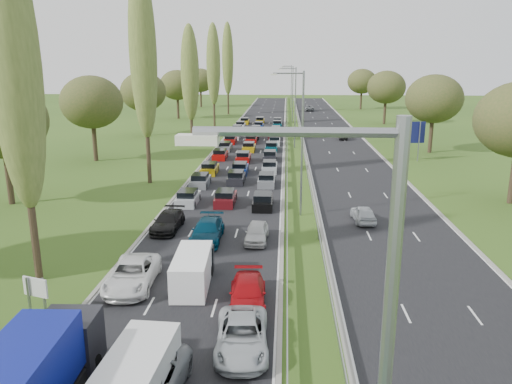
# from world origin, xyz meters

# --- Properties ---
(ground) EXTENTS (260.00, 260.00, 0.00)m
(ground) POSITION_xyz_m (4.50, 80.00, 0.00)
(ground) COLOR #314E18
(ground) RESTS_ON ground
(near_carriageway) EXTENTS (10.50, 215.00, 0.04)m
(near_carriageway) POSITION_xyz_m (-2.25, 82.50, 0.00)
(near_carriageway) COLOR black
(near_carriageway) RESTS_ON ground
(far_carriageway) EXTENTS (10.50, 215.00, 0.04)m
(far_carriageway) POSITION_xyz_m (11.25, 82.50, 0.00)
(far_carriageway) COLOR black
(far_carriageway) RESTS_ON ground
(central_reservation) EXTENTS (2.36, 215.00, 0.32)m
(central_reservation) POSITION_xyz_m (4.50, 82.50, 0.55)
(central_reservation) COLOR gray
(central_reservation) RESTS_ON ground
(lamp_columns) EXTENTS (0.18, 140.18, 12.00)m
(lamp_columns) POSITION_xyz_m (4.50, 78.00, 6.00)
(lamp_columns) COLOR gray
(lamp_columns) RESTS_ON ground
(poplar_row) EXTENTS (2.80, 127.80, 22.44)m
(poplar_row) POSITION_xyz_m (-11.50, 68.17, 12.39)
(poplar_row) COLOR #2D2116
(poplar_row) RESTS_ON ground
(woodland_left) EXTENTS (8.00, 166.00, 11.10)m
(woodland_left) POSITION_xyz_m (-22.00, 62.63, 7.68)
(woodland_left) COLOR #2D2116
(woodland_left) RESTS_ON ground
(woodland_right) EXTENTS (8.00, 153.00, 11.10)m
(woodland_right) POSITION_xyz_m (24.00, 66.67, 7.68)
(woodland_right) COLOR #2D2116
(woodland_right) RESTS_ON ground
(traffic_queue_fill) EXTENTS (9.10, 68.69, 0.80)m
(traffic_queue_fill) POSITION_xyz_m (-2.27, 77.50, 0.44)
(traffic_queue_fill) COLOR #B2B7BC
(traffic_queue_fill) RESTS_ON ground
(near_car_2) EXTENTS (2.82, 5.62, 1.53)m
(near_car_2) POSITION_xyz_m (-5.59, 28.33, 0.78)
(near_car_2) COLOR white
(near_car_2) RESTS_ON near_carriageway
(near_car_3) EXTENTS (2.09, 4.81, 1.38)m
(near_car_3) POSITION_xyz_m (-5.88, 38.47, 0.71)
(near_car_3) COLOR black
(near_car_3) RESTS_ON near_carriageway
(near_car_7) EXTENTS (2.14, 5.21, 1.51)m
(near_car_7) POSITION_xyz_m (-2.45, 36.23, 0.77)
(near_car_7) COLOR #043047
(near_car_7) RESTS_ON near_carriageway
(near_car_10) EXTENTS (2.63, 5.17, 1.40)m
(near_car_10) POSITION_xyz_m (1.32, 22.13, 0.72)
(near_car_10) COLOR #ADB2B6
(near_car_10) RESTS_ON near_carriageway
(near_car_11) EXTENTS (2.17, 4.80, 1.36)m
(near_car_11) POSITION_xyz_m (1.25, 26.41, 0.70)
(near_car_11) COLOR #A70A0F
(near_car_11) RESTS_ON near_carriageway
(near_car_12) EXTENTS (1.70, 3.99, 1.34)m
(near_car_12) POSITION_xyz_m (1.14, 36.34, 0.69)
(near_car_12) COLOR silver
(near_car_12) RESTS_ON near_carriageway
(far_car_0) EXTENTS (1.82, 4.02, 1.34)m
(far_car_0) POSITION_xyz_m (9.56, 41.48, 0.69)
(far_car_0) COLOR silver
(far_car_0) RESTS_ON far_carriageway
(far_car_1) EXTENTS (1.68, 4.09, 1.32)m
(far_car_1) POSITION_xyz_m (12.90, 87.30, 0.68)
(far_car_1) COLOR black
(far_car_1) RESTS_ON far_carriageway
(far_car_2) EXTENTS (2.68, 5.47, 1.49)m
(far_car_2) POSITION_xyz_m (9.44, 139.39, 0.77)
(far_car_2) COLOR slate
(far_car_2) RESTS_ON far_carriageway
(blue_lorry) EXTENTS (2.28, 8.21, 3.47)m
(blue_lorry) POSITION_xyz_m (-5.56, 16.79, 1.82)
(blue_lorry) COLOR black
(blue_lorry) RESTS_ON near_carriageway
(white_van_front) EXTENTS (2.12, 5.40, 2.17)m
(white_van_front) POSITION_xyz_m (-2.29, 18.20, 1.11)
(white_van_front) COLOR silver
(white_van_front) RESTS_ON near_carriageway
(white_van_rear) EXTENTS (1.93, 4.92, 1.98)m
(white_van_rear) POSITION_xyz_m (-2.12, 28.74, 1.02)
(white_van_rear) COLOR white
(white_van_rear) RESTS_ON near_carriageway
(info_sign) EXTENTS (1.46, 0.56, 2.10)m
(info_sign) POSITION_xyz_m (-9.40, 24.65, 1.37)
(info_sign) COLOR gray
(info_sign) RESTS_ON ground
(direction_sign) EXTENTS (3.95, 0.82, 5.20)m
(direction_sign) POSITION_xyz_m (19.40, 68.24, 3.57)
(direction_sign) COLOR gray
(direction_sign) RESTS_ON ground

